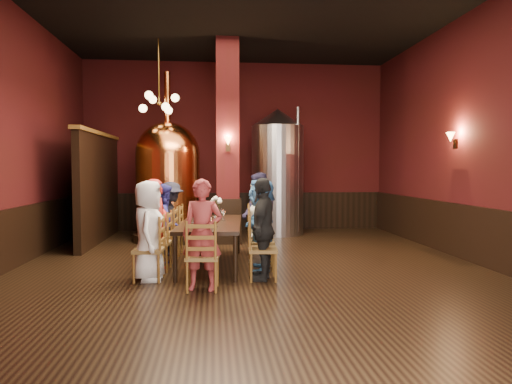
{
  "coord_description": "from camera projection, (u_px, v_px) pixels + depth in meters",
  "views": [
    {
      "loc": [
        -0.62,
        -7.37,
        1.67
      ],
      "look_at": [
        0.09,
        0.2,
        1.27
      ],
      "focal_mm": 32.0,
      "sensor_mm": 36.0,
      "label": 1
    }
  ],
  "objects": [
    {
      "name": "room",
      "position": [
        251.0,
        132.0,
        7.36
      ],
      "size": [
        10.0,
        10.02,
        4.5
      ],
      "color": "black",
      "rests_on": "ground"
    },
    {
      "name": "wainscot_right",
      "position": [
        481.0,
        236.0,
        7.82
      ],
      "size": [
        0.08,
        9.9,
        1.0
      ],
      "primitive_type": "cube",
      "color": "black",
      "rests_on": "ground"
    },
    {
      "name": "wainscot_back",
      "position": [
        236.0,
        211.0,
        12.38
      ],
      "size": [
        7.9,
        0.08,
        1.0
      ],
      "primitive_type": "cube",
      "color": "black",
      "rests_on": "ground"
    },
    {
      "name": "column",
      "position": [
        228.0,
        142.0,
        10.11
      ],
      "size": [
        0.58,
        0.58,
        4.5
      ],
      "primitive_type": "cube",
      "color": "#430E13",
      "rests_on": "ground"
    },
    {
      "name": "partition",
      "position": [
        99.0,
        189.0,
        10.29
      ],
      "size": [
        0.22,
        3.5,
        2.4
      ],
      "primitive_type": "cube",
      "color": "black",
      "rests_on": "ground"
    },
    {
      "name": "pendant_cluster",
      "position": [
        159.0,
        103.0,
        10.03
      ],
      "size": [
        0.9,
        0.9,
        1.7
      ],
      "primitive_type": null,
      "color": "#A57226",
      "rests_on": "room"
    },
    {
      "name": "sconce_wall",
      "position": [
        456.0,
        140.0,
        8.52
      ],
      "size": [
        0.2,
        0.2,
        0.36
      ],
      "primitive_type": null,
      "rotation": [
        0.0,
        0.0,
        1.57
      ],
      "color": "black",
      "rests_on": "room"
    },
    {
      "name": "sconce_column",
      "position": [
        228.0,
        143.0,
        9.82
      ],
      "size": [
        0.2,
        0.2,
        0.36
      ],
      "primitive_type": null,
      "rotation": [
        0.0,
        0.0,
        3.14
      ],
      "color": "black",
      "rests_on": "column"
    },
    {
      "name": "dining_table",
      "position": [
        211.0,
        226.0,
        7.77
      ],
      "size": [
        1.17,
        2.46,
        0.75
      ],
      "rotation": [
        0.0,
        0.0,
        -0.07
      ],
      "color": "black",
      "rests_on": "ground"
    },
    {
      "name": "chair_0",
      "position": [
        149.0,
        250.0,
        6.77
      ],
      "size": [
        0.49,
        0.49,
        0.92
      ],
      "primitive_type": null,
      "rotation": [
        0.0,
        0.0,
        -1.64
      ],
      "color": "#8D5F24",
      "rests_on": "ground"
    },
    {
      "name": "person_0",
      "position": [
        148.0,
        231.0,
        6.75
      ],
      "size": [
        0.48,
        0.73,
        1.48
      ],
      "primitive_type": "imported",
      "rotation": [
        0.0,
        0.0,
        1.58
      ],
      "color": "white",
      "rests_on": "ground"
    },
    {
      "name": "chair_1",
      "position": [
        157.0,
        242.0,
        7.44
      ],
      "size": [
        0.49,
        0.49,
        0.92
      ],
      "primitive_type": null,
      "rotation": [
        0.0,
        0.0,
        -1.64
      ],
      "color": "#8D5F24",
      "rests_on": "ground"
    },
    {
      "name": "person_1",
      "position": [
        157.0,
        225.0,
        7.42
      ],
      "size": [
        0.48,
        0.62,
        1.49
      ],
      "primitive_type": "imported",
      "rotation": [
        0.0,
        0.0,
        1.32
      ],
      "color": "#B2251E",
      "rests_on": "ground"
    },
    {
      "name": "chair_2",
      "position": [
        165.0,
        236.0,
        8.1
      ],
      "size": [
        0.49,
        0.49,
        0.92
      ],
      "primitive_type": null,
      "rotation": [
        0.0,
        0.0,
        -1.64
      ],
      "color": "#8D5F24",
      "rests_on": "ground"
    },
    {
      "name": "person_2",
      "position": [
        164.0,
        223.0,
        8.08
      ],
      "size": [
        0.39,
        0.7,
        1.39
      ],
      "primitive_type": "imported",
      "rotation": [
        0.0,
        0.0,
        1.66
      ],
      "color": "navy",
      "rests_on": "ground"
    },
    {
      "name": "chair_3",
      "position": [
        171.0,
        231.0,
        8.76
      ],
      "size": [
        0.49,
        0.49,
        0.92
      ],
      "primitive_type": null,
      "rotation": [
        0.0,
        0.0,
        -1.64
      ],
      "color": "#8D5F24",
      "rests_on": "ground"
    },
    {
      "name": "person_3",
      "position": [
        171.0,
        218.0,
        8.75
      ],
      "size": [
        0.81,
        1.04,
        1.41
      ],
      "primitive_type": "imported",
      "rotation": [
        0.0,
        0.0,
        1.21
      ],
      "color": "black",
      "rests_on": "ground"
    },
    {
      "name": "chair_4",
      "position": [
        263.0,
        249.0,
        6.81
      ],
      "size": [
        0.49,
        0.49,
        0.92
      ],
      "primitive_type": null,
      "rotation": [
        0.0,
        0.0,
        1.5
      ],
      "color": "#8D5F24",
      "rests_on": "ground"
    },
    {
      "name": "person_4",
      "position": [
        263.0,
        229.0,
        6.79
      ],
      "size": [
        0.61,
        0.96,
        1.53
      ],
      "primitive_type": "imported",
      "rotation": [
        0.0,
        0.0,
        4.43
      ],
      "color": "black",
      "rests_on": "ground"
    },
    {
      "name": "chair_5",
      "position": [
        261.0,
        242.0,
        7.47
      ],
      "size": [
        0.49,
        0.49,
        0.92
      ],
      "primitive_type": null,
      "rotation": [
        0.0,
        0.0,
        1.5
      ],
      "color": "#8D5F24",
      "rests_on": "ground"
    },
    {
      "name": "person_5",
      "position": [
        261.0,
        224.0,
        7.46
      ],
      "size": [
        0.64,
        1.45,
        1.51
      ],
      "primitive_type": "imported",
      "rotation": [
        0.0,
        0.0,
        4.57
      ],
      "color": "teal",
      "rests_on": "ground"
    },
    {
      "name": "chair_6",
      "position": [
        260.0,
        236.0,
        8.13
      ],
      "size": [
        0.49,
        0.49,
        0.92
      ],
      "primitive_type": null,
      "rotation": [
        0.0,
        0.0,
        1.5
      ],
      "color": "#8D5F24",
      "rests_on": "ground"
    },
    {
      "name": "person_6",
      "position": [
        260.0,
        221.0,
        8.12
      ],
      "size": [
        0.6,
        0.79,
        1.46
      ],
      "primitive_type": "imported",
      "rotation": [
        0.0,
        0.0,
        4.5
      ],
      "color": "silver",
      "rests_on": "ground"
    },
    {
      "name": "chair_7",
      "position": [
        259.0,
        231.0,
        8.8
      ],
      "size": [
        0.49,
        0.49,
        0.92
      ],
      "primitive_type": null,
      "rotation": [
        0.0,
        0.0,
        1.5
      ],
      "color": "#8D5F24",
      "rests_on": "ground"
    },
    {
      "name": "person_7",
      "position": [
        259.0,
        213.0,
        8.79
      ],
      "size": [
        0.6,
        0.85,
        1.59
      ],
      "primitive_type": "imported",
      "rotation": [
        0.0,
        0.0,
        5.02
      ],
      "color": "black",
      "rests_on": "ground"
    },
    {
      "name": "chair_8",
      "position": [
        203.0,
        256.0,
        6.24
      ],
      "size": [
        0.49,
        0.49,
        0.92
      ],
      "primitive_type": null,
      "rotation": [
        0.0,
        0.0,
        3.07
      ],
      "color": "#8D5F24",
      "rests_on": "ground"
    },
    {
      "name": "person_8",
      "position": [
        202.0,
        234.0,
        6.22
      ],
      "size": [
        0.62,
        0.48,
        1.53
      ],
      "primitive_type": "imported",
      "rotation": [
        0.0,
        0.0,
        6.06
      ],
      "color": "#9C3435",
      "rests_on": "ground"
    },
    {
      "name": "copper_kettle",
      "position": [
        168.0,
        180.0,
        10.47
      ],
      "size": [
        1.82,
        1.82,
        3.85
      ],
      "rotation": [
        0.0,
        0.0,
        -0.31
      ],
      "color": "black",
      "rests_on": "ground"
    },
    {
      "name": "steel_vessel",
      "position": [
        278.0,
        172.0,
        11.49
      ],
      "size": [
        1.56,
        1.56,
        3.15
      ],
      "rotation": [
        0.0,
        0.0,
        0.22
      ],
      "color": "#B2B2B7",
      "rests_on": "ground"
    },
    {
      "name": "rose_vase",
      "position": [
        217.0,
        203.0,
        8.76
      ],
      "size": [
        0.23,
        0.23,
        0.39
      ],
      "color": "white",
      "rests_on": "dining_table"
    },
    {
      "name": "wine_glass_0",
      "position": [
        224.0,
        216.0,
        7.98
      ],
      "size": [
        0.07,
        0.07,
        0.17
      ],
      "primitive_type": null,
      "color": "white",
      "rests_on": "dining_table"
    },
    {
      "name": "wine_glass_1",
      "position": [
        216.0,
        222.0,
        7.11
      ],
      "size": [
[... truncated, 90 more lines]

